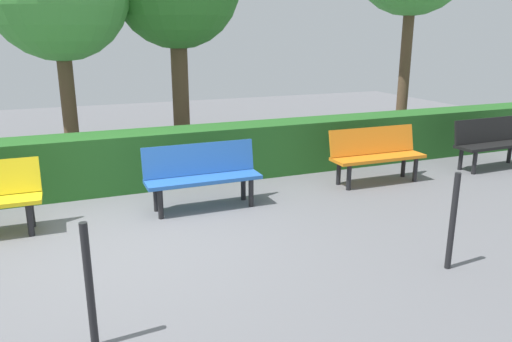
# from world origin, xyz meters

# --- Properties ---
(ground_plane) EXTENTS (23.25, 23.25, 0.00)m
(ground_plane) POSITION_xyz_m (0.00, 0.00, 0.00)
(ground_plane) COLOR slate
(bench_black) EXTENTS (1.49, 0.49, 0.86)m
(bench_black) POSITION_xyz_m (-6.37, -0.89, 0.48)
(bench_black) COLOR black
(bench_black) RESTS_ON ground_plane
(bench_orange) EXTENTS (1.53, 0.49, 0.86)m
(bench_orange) POSITION_xyz_m (-3.97, -0.91, 0.48)
(bench_orange) COLOR orange
(bench_orange) RESTS_ON ground_plane
(bench_blue) EXTENTS (1.54, 0.46, 0.86)m
(bench_blue) POSITION_xyz_m (-1.11, -0.80, 0.48)
(bench_blue) COLOR blue
(bench_blue) RESTS_ON ground_plane
(hedge_row) EXTENTS (19.25, 0.67, 0.86)m
(hedge_row) POSITION_xyz_m (-1.19, -2.05, 0.43)
(hedge_row) COLOR #266023
(hedge_row) RESTS_ON ground_plane
(railing_post_mid) EXTENTS (0.06, 0.06, 1.00)m
(railing_post_mid) POSITION_xyz_m (-2.89, 1.87, 0.50)
(railing_post_mid) COLOR black
(railing_post_mid) RESTS_ON ground_plane
(railing_post_far) EXTENTS (0.06, 0.06, 1.00)m
(railing_post_far) POSITION_xyz_m (0.51, 1.87, 0.50)
(railing_post_far) COLOR black
(railing_post_far) RESTS_ON ground_plane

